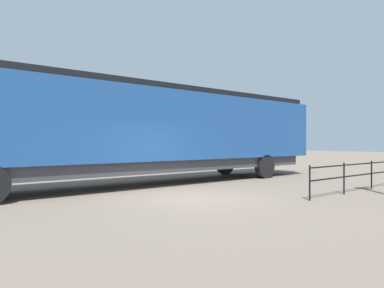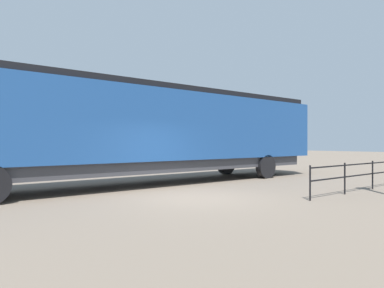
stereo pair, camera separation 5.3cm
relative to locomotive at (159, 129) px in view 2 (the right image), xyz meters
name	(u,v)px [view 2 (the right image)]	position (x,y,z in m)	size (l,w,h in m)	color
ground_plane	(193,198)	(3.67, -1.17, -2.21)	(120.00, 120.00, 0.00)	#756656
locomotive	(159,129)	(0.00, 0.00, 0.00)	(2.96, 17.76, 3.90)	navy
platform_fence	(373,171)	(6.23, 5.06, -1.54)	(0.05, 7.96, 1.02)	black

